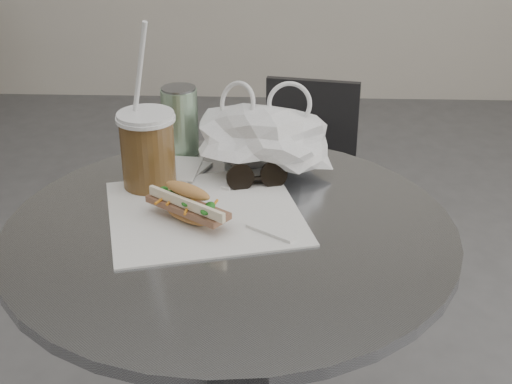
{
  "coord_description": "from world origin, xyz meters",
  "views": [
    {
      "loc": [
        0.08,
        -0.84,
        1.33
      ],
      "look_at": [
        0.04,
        0.23,
        0.79
      ],
      "focal_mm": 50.0,
      "sensor_mm": 36.0,
      "label": 1
    }
  ],
  "objects_px": {
    "iced_coffee": "(148,149)",
    "drink_can": "(180,121)",
    "chair_far": "(303,211)",
    "sunglasses": "(257,178)",
    "banh_mi": "(188,204)",
    "cafe_table": "(232,355)"
  },
  "relations": [
    {
      "from": "cafe_table",
      "to": "sunglasses",
      "type": "height_order",
      "value": "sunglasses"
    },
    {
      "from": "cafe_table",
      "to": "drink_can",
      "type": "height_order",
      "value": "drink_can"
    },
    {
      "from": "banh_mi",
      "to": "iced_coffee",
      "type": "xyz_separation_m",
      "value": [
        -0.09,
        0.13,
        0.04
      ]
    },
    {
      "from": "chair_far",
      "to": "banh_mi",
      "type": "height_order",
      "value": "banh_mi"
    },
    {
      "from": "iced_coffee",
      "to": "chair_far",
      "type": "bearing_deg",
      "value": 66.89
    },
    {
      "from": "banh_mi",
      "to": "sunglasses",
      "type": "height_order",
      "value": "banh_mi"
    },
    {
      "from": "sunglasses",
      "to": "iced_coffee",
      "type": "bearing_deg",
      "value": 166.29
    },
    {
      "from": "chair_far",
      "to": "sunglasses",
      "type": "xyz_separation_m",
      "value": [
        -0.11,
        -0.73,
        0.46
      ]
    },
    {
      "from": "cafe_table",
      "to": "sunglasses",
      "type": "distance_m",
      "value": 0.33
    },
    {
      "from": "chair_far",
      "to": "iced_coffee",
      "type": "xyz_separation_m",
      "value": [
        -0.31,
        -0.73,
        0.51
      ]
    },
    {
      "from": "iced_coffee",
      "to": "sunglasses",
      "type": "xyz_separation_m",
      "value": [
        0.2,
        0.0,
        -0.06
      ]
    },
    {
      "from": "cafe_table",
      "to": "drink_can",
      "type": "distance_m",
      "value": 0.48
    },
    {
      "from": "iced_coffee",
      "to": "drink_can",
      "type": "height_order",
      "value": "iced_coffee"
    },
    {
      "from": "chair_far",
      "to": "banh_mi",
      "type": "xyz_separation_m",
      "value": [
        -0.22,
        -0.86,
        0.47
      ]
    },
    {
      "from": "sunglasses",
      "to": "drink_can",
      "type": "relative_size",
      "value": 0.83
    },
    {
      "from": "chair_far",
      "to": "iced_coffee",
      "type": "bearing_deg",
      "value": 76.77
    },
    {
      "from": "banh_mi",
      "to": "chair_far",
      "type": "bearing_deg",
      "value": 111.61
    },
    {
      "from": "chair_far",
      "to": "drink_can",
      "type": "bearing_deg",
      "value": 74.12
    },
    {
      "from": "cafe_table",
      "to": "banh_mi",
      "type": "distance_m",
      "value": 0.32
    },
    {
      "from": "cafe_table",
      "to": "drink_can",
      "type": "xyz_separation_m",
      "value": [
        -0.12,
        0.3,
        0.34
      ]
    },
    {
      "from": "sunglasses",
      "to": "cafe_table",
      "type": "bearing_deg",
      "value": -119.61
    },
    {
      "from": "drink_can",
      "to": "chair_far",
      "type": "bearing_deg",
      "value": 64.23
    }
  ]
}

